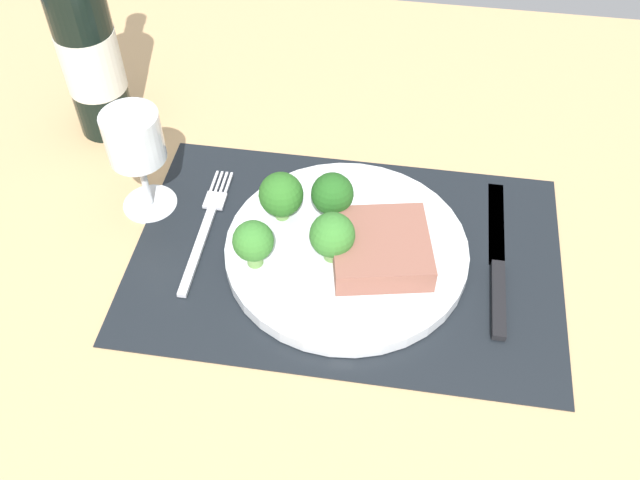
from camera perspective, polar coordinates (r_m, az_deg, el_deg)
The scene contains 12 objects.
ground_plane at distance 80.69cm, azimuth 2.08°, elevation -2.03°, with size 140.00×110.00×3.00cm, color tan.
placemat at distance 79.42cm, azimuth 2.11°, elevation -1.27°, with size 47.24×31.33×0.30cm, color black.
plate at distance 78.70cm, azimuth 2.13°, elevation -0.83°, with size 26.75×26.75×1.60cm, color silver.
steak at distance 76.14cm, azimuth 4.87°, elevation -0.64°, with size 10.26×10.15×2.94cm, color #8C5647.
broccoli_back_left at distance 74.20cm, azimuth -5.36°, elevation -0.15°, with size 4.37×4.37×5.73cm.
broccoli_center at distance 78.32cm, azimuth 0.99°, elevation 3.68°, with size 4.72×4.72×6.08cm.
broccoli_near_fork at distance 78.67cm, azimuth -3.13°, elevation 3.62°, with size 4.98×4.98×5.98cm.
broccoli_near_steak at distance 74.39cm, azimuth 0.99°, elevation 0.36°, with size 4.83×4.83×5.98cm.
fork at distance 82.69cm, azimuth -9.13°, elevation 0.99°, with size 2.40×19.20×0.50cm.
knife at distance 80.13cm, azimuth 14.01°, elevation -2.12°, with size 1.80×23.00×0.80cm.
wine_bottle at distance 92.90cm, azimuth -18.05°, elevation 14.31°, with size 7.26×7.26×31.45cm.
wine_glass at distance 81.04cm, azimuth -14.56°, elevation 7.44°, with size 6.37×6.37×13.33cm.
Camera 1 is at (4.87, -50.98, 60.86)cm, focal length 40.06 mm.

